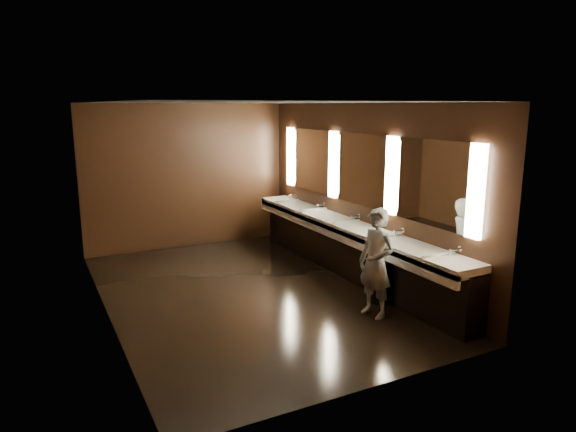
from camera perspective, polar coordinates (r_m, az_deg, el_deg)
name	(u,v)px	position (r m, az deg, el deg)	size (l,w,h in m)	color
floor	(248,293)	(7.82, -4.43, -8.52)	(6.00, 6.00, 0.00)	black
ceiling	(245,102)	(7.31, -4.80, 12.47)	(4.00, 6.00, 0.02)	#2D2D2B
wall_back	(187,176)	(10.24, -11.13, 4.35)	(4.00, 0.02, 2.80)	black
wall_front	(371,254)	(4.88, 9.18, -4.18)	(4.00, 0.02, 2.80)	black
wall_left	(101,215)	(6.93, -20.03, 0.13)	(0.02, 6.00, 2.80)	black
wall_right	(361,191)	(8.40, 8.09, 2.76)	(0.02, 6.00, 2.80)	black
sink_counter	(349,246)	(8.48, 6.77, -3.38)	(0.55, 5.40, 1.01)	black
mirror_band	(360,170)	(8.34, 8.06, 5.12)	(0.06, 5.03, 1.15)	#FFF0CC
person	(376,263)	(6.87, 9.77, -5.16)	(0.53, 0.35, 1.47)	#7FA1BD
trash_bin	(381,281)	(7.53, 10.26, -7.08)	(0.39, 0.39, 0.60)	black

